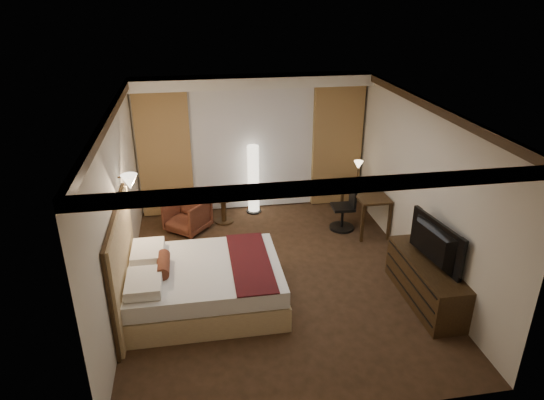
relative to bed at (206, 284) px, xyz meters
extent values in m
cube|color=#312113|center=(1.11, 0.51, -0.32)|extent=(4.50, 5.50, 0.01)
cube|color=white|center=(1.11, 0.51, 2.38)|extent=(4.50, 5.50, 0.01)
cube|color=beige|center=(1.11, 3.26, 1.03)|extent=(4.50, 0.02, 2.70)
cube|color=beige|center=(-1.14, 0.51, 1.03)|extent=(0.02, 5.50, 2.70)
cube|color=beige|center=(3.36, 0.51, 1.03)|extent=(0.02, 5.50, 2.70)
cube|color=white|center=(1.11, 3.01, 2.28)|extent=(4.50, 0.50, 0.20)
cube|color=silver|center=(1.11, 3.18, 0.93)|extent=(2.48, 0.04, 2.45)
cube|color=#A4764B|center=(-0.59, 3.12, 0.93)|extent=(1.00, 0.14, 2.45)
cube|color=#A4764B|center=(2.81, 3.12, 0.93)|extent=(1.00, 0.14, 2.45)
imported|color=#4A2516|center=(-0.24, 2.33, 0.03)|extent=(0.92, 0.91, 0.69)
imported|color=black|center=(3.08, -0.46, 0.66)|extent=(0.81, 1.23, 0.15)
camera|label=1|loc=(-0.04, -5.88, 3.90)|focal=32.00mm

